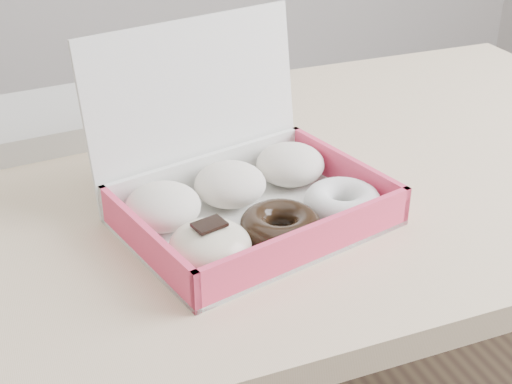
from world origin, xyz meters
name	(u,v)px	position (x,y,z in m)	size (l,w,h in m)	color
table	(329,202)	(0.00, 0.00, 0.67)	(1.20, 0.80, 0.75)	#CEB587
donut_box	(244,193)	(-0.19, -0.12, 0.79)	(0.38, 0.35, 0.24)	white
newspapers	(33,124)	(-0.42, 0.26, 0.77)	(0.26, 0.21, 0.04)	silver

